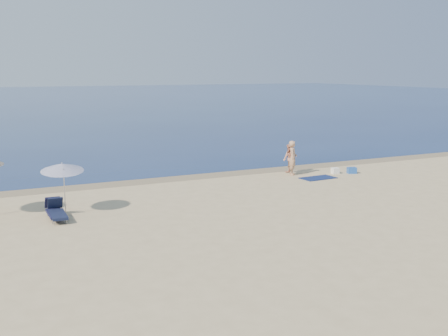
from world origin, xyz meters
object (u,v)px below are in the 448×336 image
(person_left, at_px, (293,158))
(blue_cooler, at_px, (352,170))
(umbrella_near, at_px, (62,167))
(person_right, at_px, (289,159))

(person_left, relative_size, blue_cooler, 3.92)
(person_left, bearing_deg, umbrella_near, 138.47)
(person_right, bearing_deg, umbrella_near, -70.25)
(person_left, xyz_separation_m, blue_cooler, (3.14, -1.02, -0.75))
(person_right, height_order, umbrella_near, umbrella_near)
(person_left, height_order, blue_cooler, person_left)
(person_left, xyz_separation_m, umbrella_near, (-12.46, -2.91, 0.92))
(person_left, bearing_deg, blue_cooler, -72.74)
(blue_cooler, bearing_deg, person_right, 171.93)
(person_right, height_order, blue_cooler, person_right)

